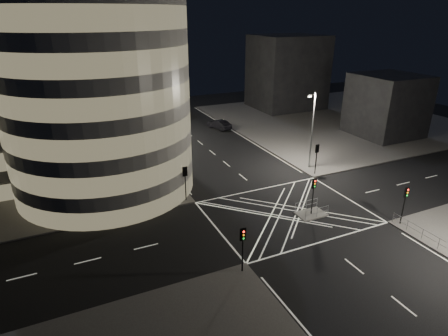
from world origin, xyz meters
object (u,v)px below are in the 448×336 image
traffic_signal_nl (243,242)px  central_island (311,214)px  traffic_signal_fl (185,177)px  traffic_signal_island (314,189)px  street_lamp_left_near (164,141)px  traffic_signal_fr (317,154)px  street_lamp_right_far (312,129)px  traffic_signal_nr (405,198)px  street_lamp_left_far (132,108)px  sedan (219,124)px

traffic_signal_nl → central_island: bearing=26.1°
traffic_signal_fl → traffic_signal_island: size_ratio=1.00×
traffic_signal_nl → street_lamp_left_near: (-0.64, 18.80, 2.63)m
traffic_signal_fr → street_lamp_left_near: 19.14m
street_lamp_right_far → traffic_signal_nr: bearing=-92.3°
traffic_signal_fl → street_lamp_left_near: 5.86m
traffic_signal_island → street_lamp_left_far: 33.61m
traffic_signal_fl → sedan: (14.76, 24.10, -2.08)m
traffic_signal_nl → sedan: size_ratio=0.79×
traffic_signal_fr → central_island: bearing=-129.3°
central_island → street_lamp_left_near: (-11.44, 13.50, 5.47)m
traffic_signal_nr → street_lamp_right_far: 16.03m
traffic_signal_fr → traffic_signal_island: 10.73m
traffic_signal_island → street_lamp_left_far: bearing=110.0°
traffic_signal_island → traffic_signal_nr: bearing=-37.9°
traffic_signal_nl → traffic_signal_island: (10.80, 5.30, 0.00)m
street_lamp_left_near → traffic_signal_island: bearing=-49.7°
traffic_signal_fr → traffic_signal_fl: bearing=180.0°
traffic_signal_fr → traffic_signal_nr: (0.00, -13.60, 0.00)m
traffic_signal_nr → traffic_signal_fr: bearing=90.0°
traffic_signal_nr → traffic_signal_island: bearing=142.1°
traffic_signal_nl → street_lamp_right_far: street_lamp_right_far is taller
central_island → traffic_signal_nr: 9.08m
traffic_signal_fl → street_lamp_right_far: (18.24, 2.20, 2.63)m
traffic_signal_nl → traffic_signal_fr: same height
traffic_signal_nl → traffic_signal_nr: size_ratio=1.00×
street_lamp_right_far → traffic_signal_fl: bearing=-173.1°
traffic_signal_nr → sedan: bearing=94.3°
traffic_signal_fl → traffic_signal_nl: (0.00, -13.60, 0.00)m
traffic_signal_nl → street_lamp_left_near: street_lamp_left_near is taller
traffic_signal_island → sedan: size_ratio=0.79×
traffic_signal_nr → street_lamp_left_near: 26.32m
traffic_signal_nr → street_lamp_right_far: bearing=87.7°
street_lamp_left_near → street_lamp_right_far: same height
traffic_signal_fl → traffic_signal_nl: bearing=-90.0°
central_island → traffic_signal_fr: traffic_signal_fr is taller
central_island → sedan: sedan is taller
traffic_signal_fl → street_lamp_right_far: size_ratio=0.40×
traffic_signal_fl → traffic_signal_fr: bearing=0.0°
street_lamp_left_far → sedan: bearing=3.3°
traffic_signal_fr → street_lamp_right_far: (0.64, 2.20, 2.63)m
sedan → central_island: bearing=65.9°
traffic_signal_island → street_lamp_left_near: (-11.44, 13.50, 2.63)m
street_lamp_left_near → traffic_signal_nr: bearing=-45.9°
traffic_signal_island → street_lamp_left_far: street_lamp_left_far is taller
street_lamp_right_far → sedan: (-3.47, 21.90, -4.71)m
traffic_signal_fr → street_lamp_right_far: bearing=73.9°
traffic_signal_fr → street_lamp_left_far: street_lamp_left_far is taller
traffic_signal_nl → street_lamp_left_near: 18.99m
central_island → traffic_signal_fr: 11.10m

